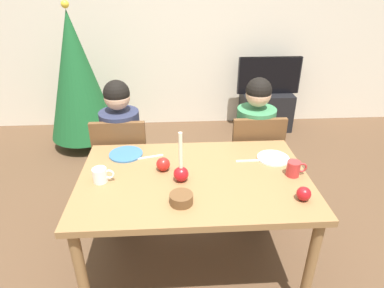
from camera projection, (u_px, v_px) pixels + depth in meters
The scene contains 20 objects.
ground_plane at pixel (194, 265), 2.36m from camera, with size 7.68×7.68×0.00m, color brown.
back_wall at pixel (180, 23), 4.06m from camera, with size 6.40×0.10×2.60m, color beige.
dining_table at pixel (194, 188), 2.05m from camera, with size 1.40×0.90×0.75m.
chair_left at pixel (123, 162), 2.63m from camera, with size 0.40×0.40×0.90m.
chair_right at pixel (253, 158), 2.69m from camera, with size 0.40×0.40×0.90m.
person_left_child at pixel (123, 154), 2.64m from camera, with size 0.30×0.30×1.17m.
person_right_child at pixel (253, 150), 2.69m from camera, with size 0.30×0.30×1.17m.
tv_stand at pixel (265, 111), 4.34m from camera, with size 0.64×0.40×0.48m, color black.
tv at pixel (269, 75), 4.13m from camera, with size 0.79×0.05×0.46m.
christmas_tree at pixel (77, 77), 3.63m from camera, with size 0.76×0.76×1.61m.
candle_centerpiece at pixel (181, 171), 1.95m from camera, with size 0.09×0.09×0.32m.
plate_left at pixel (126, 154), 2.25m from camera, with size 0.23×0.23×0.01m, color teal.
plate_right at pixel (273, 158), 2.20m from camera, with size 0.21×0.21×0.01m, color white.
mug_left at pixel (101, 175), 1.95m from camera, with size 0.13×0.08×0.09m.
mug_right at pixel (294, 169), 2.00m from camera, with size 0.13×0.08×0.10m.
fork_left at pixel (150, 157), 2.22m from camera, with size 0.18×0.01×0.01m, color silver.
fork_right at pixel (250, 161), 2.17m from camera, with size 0.18×0.01×0.01m, color silver.
bowl_walnuts at pixel (181, 199), 1.77m from camera, with size 0.13×0.13×0.06m, color brown.
apple_near_candle at pixel (304, 194), 1.79m from camera, with size 0.08×0.08×0.08m, color #AB1419.
apple_by_left_plate at pixel (163, 164), 2.06m from camera, with size 0.09×0.09×0.09m, color red.
Camera 1 is at (-0.11, -1.69, 1.86)m, focal length 30.91 mm.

